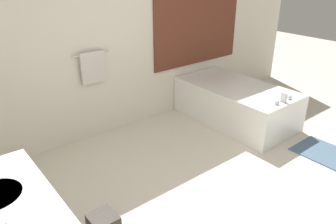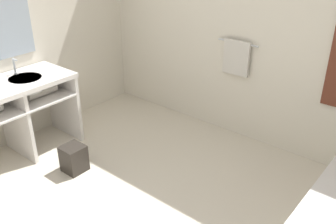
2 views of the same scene
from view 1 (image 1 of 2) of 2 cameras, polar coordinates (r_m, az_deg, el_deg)
ground_plane at (r=3.36m, az=11.44°, el=-16.52°), size 16.00×16.00×0.00m
wall_back_with_blinds at (r=4.38m, az=-9.68°, el=13.32°), size 7.40×0.13×2.70m
bathtub at (r=4.95m, az=11.69°, el=1.82°), size 0.93×1.73×0.67m
bath_mat at (r=4.56m, az=25.93°, el=-6.59°), size 0.55×0.74×0.02m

